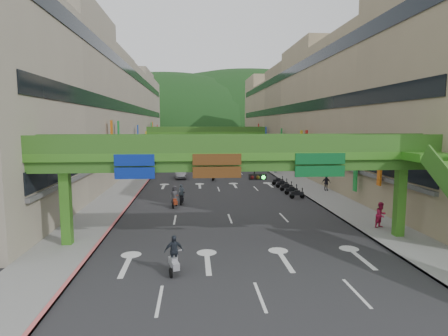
{
  "coord_description": "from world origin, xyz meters",
  "views": [
    {
      "loc": [
        -2.93,
        -17.89,
        7.79
      ],
      "look_at": [
        0.0,
        18.0,
        3.5
      ],
      "focal_mm": 30.0,
      "sensor_mm": 36.0,
      "label": 1
    }
  ],
  "objects_px": {
    "car_silver": "(180,173)",
    "pedestrian_red": "(381,217)",
    "car_yellow": "(227,162)",
    "scooter_rider_mid": "(213,173)",
    "overpass_near": "(255,165)",
    "scooter_rider_near": "(181,195)"
  },
  "relations": [
    {
      "from": "scooter_rider_near",
      "to": "scooter_rider_mid",
      "type": "xyz_separation_m",
      "value": [
        3.88,
        14.99,
        0.08
      ]
    },
    {
      "from": "overpass_near",
      "to": "car_silver",
      "type": "xyz_separation_m",
      "value": [
        -5.77,
        30.21,
        -4.49
      ]
    },
    {
      "from": "scooter_rider_near",
      "to": "pedestrian_red",
      "type": "distance_m",
      "value": 17.98
    },
    {
      "from": "overpass_near",
      "to": "pedestrian_red",
      "type": "xyz_separation_m",
      "value": [
        9.86,
        2.62,
        -4.26
      ]
    },
    {
      "from": "scooter_rider_mid",
      "to": "car_yellow",
      "type": "bearing_deg",
      "value": 78.44
    },
    {
      "from": "overpass_near",
      "to": "car_silver",
      "type": "height_order",
      "value": "overpass_near"
    },
    {
      "from": "scooter_rider_near",
      "to": "car_silver",
      "type": "distance_m",
      "value": 17.59
    },
    {
      "from": "pedestrian_red",
      "to": "car_silver",
      "type": "bearing_deg",
      "value": 94.42
    },
    {
      "from": "overpass_near",
      "to": "scooter_rider_near",
      "type": "xyz_separation_m",
      "value": [
        -5.08,
        12.63,
        -4.31
      ]
    },
    {
      "from": "scooter_rider_mid",
      "to": "pedestrian_red",
      "type": "height_order",
      "value": "scooter_rider_mid"
    },
    {
      "from": "overpass_near",
      "to": "pedestrian_red",
      "type": "relative_size",
      "value": 14.75
    },
    {
      "from": "car_silver",
      "to": "pedestrian_red",
      "type": "distance_m",
      "value": 31.71
    },
    {
      "from": "car_silver",
      "to": "car_yellow",
      "type": "height_order",
      "value": "car_yellow"
    },
    {
      "from": "car_silver",
      "to": "overpass_near",
      "type": "bearing_deg",
      "value": -82.8
    },
    {
      "from": "car_yellow",
      "to": "car_silver",
      "type": "bearing_deg",
      "value": -129.4
    },
    {
      "from": "scooter_rider_mid",
      "to": "car_silver",
      "type": "relative_size",
      "value": 0.44
    },
    {
      "from": "overpass_near",
      "to": "pedestrian_red",
      "type": "height_order",
      "value": "overpass_near"
    },
    {
      "from": "car_silver",
      "to": "pedestrian_red",
      "type": "height_order",
      "value": "pedestrian_red"
    },
    {
      "from": "overpass_near",
      "to": "scooter_rider_mid",
      "type": "distance_m",
      "value": 27.97
    },
    {
      "from": "scooter_rider_mid",
      "to": "pedestrian_red",
      "type": "xyz_separation_m",
      "value": [
        11.05,
        -25.0,
        -0.02
      ]
    },
    {
      "from": "car_silver",
      "to": "scooter_rider_near",
      "type": "bearing_deg",
      "value": -91.36
    },
    {
      "from": "overpass_near",
      "to": "scooter_rider_mid",
      "type": "height_order",
      "value": "overpass_near"
    }
  ]
}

